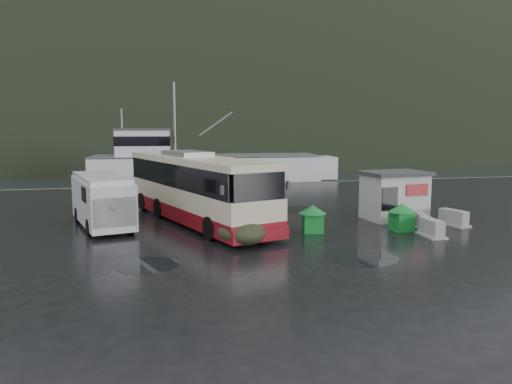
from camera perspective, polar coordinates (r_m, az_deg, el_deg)
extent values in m
plane|color=black|center=(25.47, 1.29, -4.32)|extent=(160.00, 160.00, 0.00)
cube|color=black|center=(134.39, -10.42, 5.21)|extent=(300.00, 180.00, 0.02)
cube|color=#999993|center=(44.88, -5.03, 0.83)|extent=(160.00, 0.60, 1.50)
ellipsoid|color=black|center=(274.67, -9.71, 6.37)|extent=(780.00, 540.00, 570.00)
cylinder|color=black|center=(20.65, 12.03, -7.30)|extent=(2.90, 2.90, 0.01)
cylinder|color=black|center=(19.57, -12.23, -8.14)|extent=(2.43, 2.43, 0.01)
cylinder|color=black|center=(31.48, 4.99, -2.04)|extent=(2.86, 2.86, 0.01)
cylinder|color=black|center=(23.45, 5.10, -5.37)|extent=(2.49, 2.49, 0.01)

